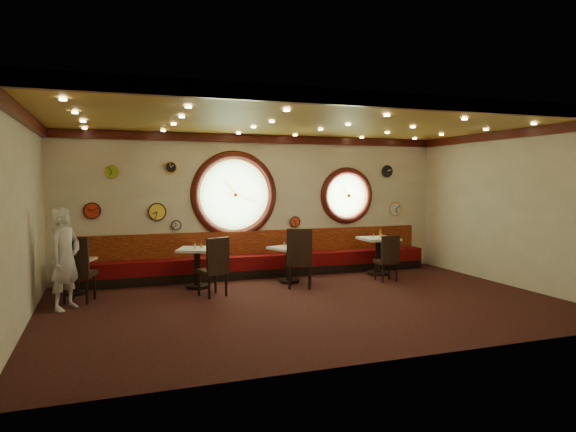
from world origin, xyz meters
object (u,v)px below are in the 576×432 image
at_px(chair_a, 77,265).
at_px(condiment_a_salt, 70,256).
at_px(table_d, 378,251).
at_px(condiment_c_salt, 284,244).
at_px(chair_b, 215,263).
at_px(condiment_b_bottle, 201,244).
at_px(waiter, 65,259).
at_px(chair_c, 300,254).
at_px(table_c, 289,260).
at_px(condiment_c_bottle, 291,243).
at_px(table_a, 76,272).
at_px(condiment_d_salt, 373,236).
at_px(condiment_c_pepper, 289,245).
at_px(chair_d, 388,255).
at_px(table_b, 197,263).
at_px(condiment_d_pepper, 382,236).
at_px(condiment_a_pepper, 76,257).
at_px(condiment_a_bottle, 79,254).
at_px(condiment_b_salt, 195,245).
at_px(condiment_d_bottle, 380,233).
at_px(condiment_b_pepper, 196,246).

distance_m(chair_a, condiment_a_salt, 0.85).
bearing_deg(chair_a, table_d, 23.76).
relative_size(table_d, condiment_c_salt, 9.03).
distance_m(chair_b, condiment_b_bottle, 0.98).
relative_size(condiment_a_salt, waiter, 0.06).
xyz_separation_m(chair_c, condiment_a_salt, (-4.30, 1.00, 0.03)).
distance_m(table_c, table_d, 2.25).
xyz_separation_m(table_d, condiment_c_bottle, (-2.17, -0.09, 0.29)).
relative_size(table_c, condiment_c_bottle, 5.80).
xyz_separation_m(table_a, condiment_a_salt, (-0.10, 0.07, 0.30)).
height_order(table_d, condiment_d_salt, condiment_d_salt).
height_order(condiment_d_salt, condiment_c_pepper, condiment_d_salt).
bearing_deg(chair_d, table_a, 172.70).
xyz_separation_m(condiment_c_salt, waiter, (-4.23, -0.97, 0.05)).
height_order(table_b, condiment_c_salt, condiment_c_salt).
bearing_deg(condiment_d_salt, condiment_c_pepper, -175.56).
relative_size(table_d, condiment_d_salt, 9.15).
height_order(chair_a, condiment_c_pepper, chair_a).
xyz_separation_m(table_a, table_c, (4.21, -0.28, 0.05)).
bearing_deg(condiment_d_pepper, condiment_a_pepper, 178.66).
bearing_deg(waiter, condiment_a_bottle, 29.51).
height_order(chair_d, condiment_b_salt, chair_d).
distance_m(condiment_a_pepper, condiment_d_bottle, 6.57).
relative_size(table_d, condiment_d_pepper, 8.82).
relative_size(condiment_a_pepper, condiment_c_bottle, 0.73).
distance_m(table_c, waiter, 4.41).
relative_size(chair_a, condiment_a_pepper, 6.69).
height_order(condiment_a_salt, condiment_b_pepper, condiment_b_pepper).
distance_m(condiment_c_salt, condiment_b_bottle, 1.76).
height_order(condiment_d_salt, condiment_d_bottle, condiment_d_bottle).
relative_size(condiment_c_salt, condiment_a_bottle, 0.52).
bearing_deg(condiment_c_pepper, condiment_b_salt, 176.68).
height_order(condiment_d_salt, condiment_c_bottle, condiment_d_salt).
distance_m(table_a, condiment_b_salt, 2.28).
height_order(table_b, condiment_b_salt, condiment_b_salt).
relative_size(chair_b, condiment_a_salt, 6.95).
relative_size(chair_b, chair_c, 0.92).
bearing_deg(condiment_a_salt, condiment_c_salt, -3.58).
xyz_separation_m(table_b, condiment_c_pepper, (1.93, -0.09, 0.30)).
bearing_deg(chair_a, condiment_a_bottle, 108.43).
xyz_separation_m(condiment_b_salt, waiter, (-2.33, -1.00, -0.00)).
bearing_deg(condiment_a_salt, table_d, -1.76).
relative_size(chair_d, condiment_d_bottle, 3.40).
height_order(condiment_c_pepper, waiter, waiter).
relative_size(condiment_b_pepper, condiment_a_bottle, 0.50).
bearing_deg(condiment_b_pepper, condiment_b_salt, 93.95).
bearing_deg(table_b, condiment_d_salt, 1.04).
height_order(table_a, condiment_c_pepper, condiment_c_pepper).
relative_size(chair_a, condiment_c_salt, 7.73).
bearing_deg(chair_b, table_b, 80.77).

